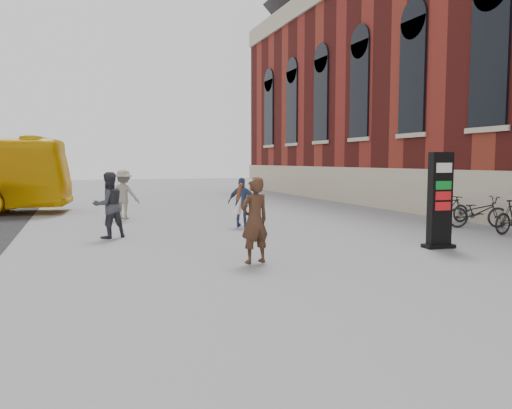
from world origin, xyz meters
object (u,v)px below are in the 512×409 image
object	(u,v)px
info_pylon	(440,200)
woman	(254,219)
bike_6	(478,212)
pedestrian_b	(124,195)
pedestrian_c	(242,202)
pedestrian_a	(109,205)
bike_7	(449,209)

from	to	relation	value
info_pylon	woman	bearing A→B (deg)	-173.27
woman	bike_6	distance (m)	8.96
info_pylon	pedestrian_b	xyz separation A→B (m)	(-6.70, 8.77, -0.26)
pedestrian_b	pedestrian_c	world-z (taller)	pedestrian_b
pedestrian_a	bike_7	bearing A→B (deg)	156.67
info_pylon	bike_6	xyz separation A→B (m)	(3.67, 2.61, -0.66)
info_pylon	pedestrian_b	distance (m)	11.04
info_pylon	pedestrian_c	size ratio (longest dim) A/B	1.47
pedestrian_c	woman	bearing A→B (deg)	104.92
bike_7	woman	bearing A→B (deg)	118.15
info_pylon	pedestrian_a	distance (m)	8.64
woman	pedestrian_c	world-z (taller)	woman
pedestrian_a	pedestrian_b	distance (m)	4.50
woman	bike_6	world-z (taller)	woman
bike_7	pedestrian_c	bearing A→B (deg)	81.15
pedestrian_c	bike_6	bearing A→B (deg)	-170.70
info_pylon	pedestrian_a	xyz separation A→B (m)	(-7.47, 4.33, -0.25)
bike_6	info_pylon	bearing A→B (deg)	144.68
pedestrian_a	pedestrian_b	xyz separation A→B (m)	(0.77, 4.44, -0.01)
info_pylon	woman	world-z (taller)	info_pylon
info_pylon	pedestrian_b	world-z (taller)	info_pylon
info_pylon	bike_6	size ratio (longest dim) A/B	1.21
woman	pedestrian_a	distance (m)	5.23
pedestrian_b	bike_7	xyz separation A→B (m)	(10.38, -4.85, -0.42)
info_pylon	bike_6	bearing A→B (deg)	40.03
woman	pedestrian_a	world-z (taller)	pedestrian_a
info_pylon	pedestrian_a	bearing A→B (deg)	154.48
woman	bike_7	world-z (taller)	woman
pedestrian_c	bike_7	distance (m)	7.12
pedestrian_b	pedestrian_a	bearing A→B (deg)	110.87
info_pylon	pedestrian_c	bearing A→B (deg)	126.49
woman	pedestrian_c	size ratio (longest dim) A/B	1.13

